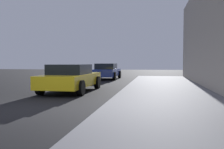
% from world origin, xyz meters
% --- Properties ---
extents(ground_plane, '(80.00, 80.00, 0.00)m').
position_xyz_m(ground_plane, '(0.00, 0.00, 0.00)').
color(ground_plane, black).
extents(sidewalk, '(4.00, 32.00, 0.15)m').
position_xyz_m(sidewalk, '(4.00, 0.00, 0.07)').
color(sidewalk, slate).
rests_on(sidewalk, ground_plane).
extents(car_yellow, '(1.99, 4.59, 1.27)m').
position_xyz_m(car_yellow, '(-0.40, 4.56, 0.65)').
color(car_yellow, yellow).
rests_on(car_yellow, ground_plane).
extents(car_blue, '(1.92, 4.33, 1.27)m').
position_xyz_m(car_blue, '(-0.43, 13.39, 0.65)').
color(car_blue, '#233899').
rests_on(car_blue, ground_plane).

